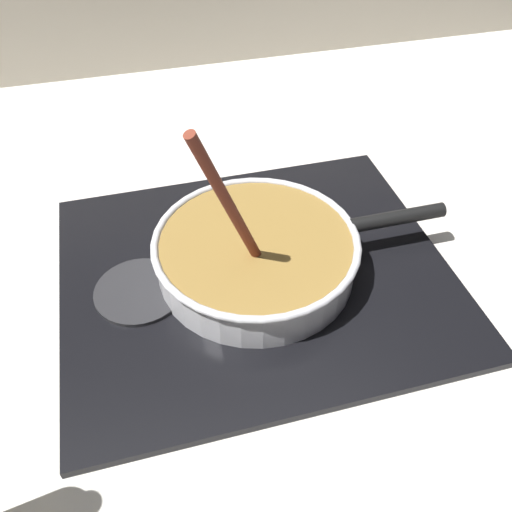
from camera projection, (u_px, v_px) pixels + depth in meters
The scene contains 5 objects.
ground at pixel (196, 326), 0.75m from camera, with size 2.40×1.60×0.04m, color beige.
hob_plate at pixel (256, 273), 0.79m from camera, with size 0.56×0.48×0.01m, color black.
burner_ring at pixel (256, 268), 0.78m from camera, with size 0.17×0.17×0.01m, color #592D0C.
spare_burner at pixel (139, 291), 0.75m from camera, with size 0.13×0.13×0.01m, color #262628.
cooking_pan at pixel (257, 253), 0.76m from camera, with size 0.44×0.29×0.28m.
Camera 1 is at (-0.04, -0.48, 0.57)m, focal length 37.55 mm.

